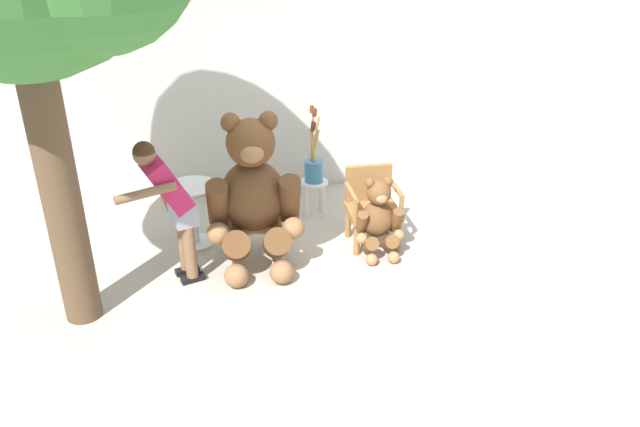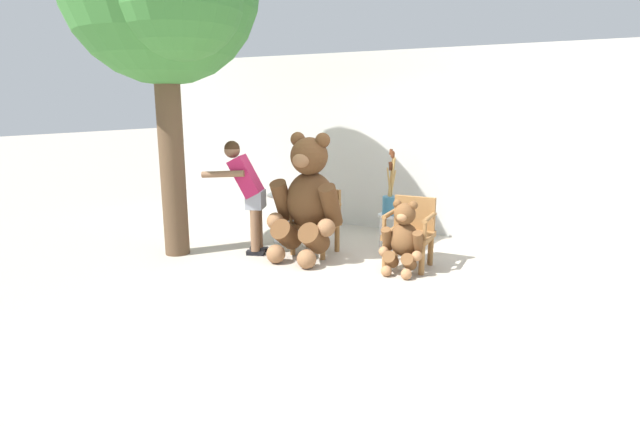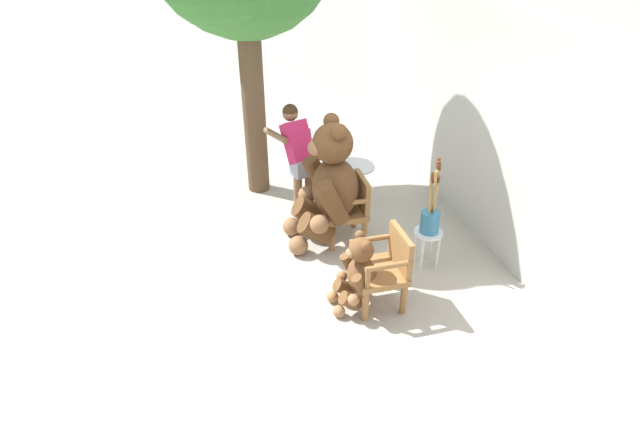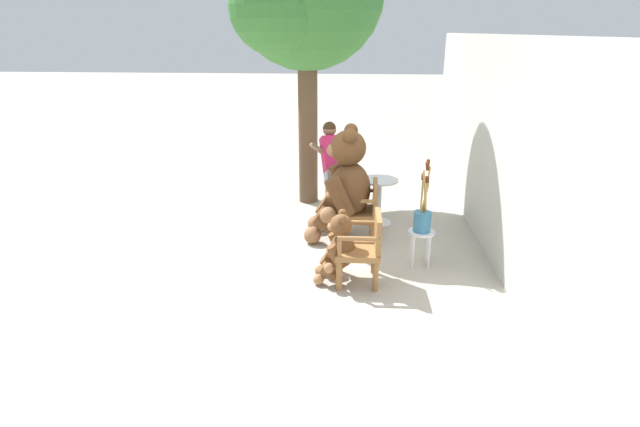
# 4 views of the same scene
# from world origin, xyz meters

# --- Properties ---
(ground_plane) EXTENTS (60.00, 60.00, 0.00)m
(ground_plane) POSITION_xyz_m (0.00, 0.00, 0.00)
(ground_plane) COLOR #B2A899
(back_wall) EXTENTS (10.00, 0.16, 2.80)m
(back_wall) POSITION_xyz_m (0.00, 2.40, 1.40)
(back_wall) COLOR beige
(back_wall) RESTS_ON ground
(wooden_chair_left) EXTENTS (0.57, 0.53, 0.86)m
(wooden_chair_left) POSITION_xyz_m (-0.65, 0.66, 0.46)
(wooden_chair_left) COLOR olive
(wooden_chair_left) RESTS_ON ground
(wooden_chair_right) EXTENTS (0.57, 0.53, 0.86)m
(wooden_chair_right) POSITION_xyz_m (0.65, 0.66, 0.46)
(wooden_chair_right) COLOR olive
(wooden_chair_right) RESTS_ON ground
(teddy_bear_large) EXTENTS (0.99, 0.93, 1.64)m
(teddy_bear_large) POSITION_xyz_m (-0.66, 0.39, 0.80)
(teddy_bear_large) COLOR brown
(teddy_bear_large) RESTS_ON ground
(teddy_bear_small) EXTENTS (0.53, 0.50, 0.88)m
(teddy_bear_small) POSITION_xyz_m (0.66, 0.37, 0.43)
(teddy_bear_small) COLOR brown
(teddy_bear_small) RESTS_ON ground
(person_visitor) EXTENTS (0.73, 0.65, 1.53)m
(person_visitor) POSITION_xyz_m (-1.46, 0.18, 0.91)
(person_visitor) COLOR black
(person_visitor) RESTS_ON ground
(white_stool) EXTENTS (0.34, 0.34, 0.46)m
(white_stool) POSITION_xyz_m (0.12, 1.40, 0.36)
(white_stool) COLOR silver
(white_stool) RESTS_ON ground
(brush_bucket) EXTENTS (0.22, 0.22, 0.93)m
(brush_bucket) POSITION_xyz_m (0.12, 1.40, 0.67)
(brush_bucket) COLOR teal
(brush_bucket) RESTS_ON white_stool
(round_side_table) EXTENTS (0.56, 0.56, 0.72)m
(round_side_table) POSITION_xyz_m (-1.29, 0.91, 0.45)
(round_side_table) COLOR silver
(round_side_table) RESTS_ON ground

